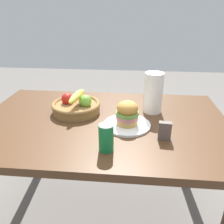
% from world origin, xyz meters
% --- Properties ---
extents(ground_plane, '(8.00, 8.00, 0.00)m').
position_xyz_m(ground_plane, '(0.00, 0.00, 0.00)').
color(ground_plane, slate).
extents(dining_table, '(1.40, 0.90, 0.75)m').
position_xyz_m(dining_table, '(0.00, 0.00, 0.65)').
color(dining_table, '#4C301C').
rests_on(dining_table, ground_plane).
extents(plate, '(0.25, 0.25, 0.01)m').
position_xyz_m(plate, '(0.14, -0.05, 0.76)').
color(plate, white).
rests_on(plate, dining_table).
extents(sandwich, '(0.12, 0.12, 0.13)m').
position_xyz_m(sandwich, '(0.14, -0.05, 0.83)').
color(sandwich, tan).
rests_on(sandwich, plate).
extents(soda_can, '(0.07, 0.07, 0.13)m').
position_xyz_m(soda_can, '(0.06, -0.29, 0.81)').
color(soda_can, '#147238').
rests_on(soda_can, dining_table).
extents(fruit_basket, '(0.29, 0.29, 0.14)m').
position_xyz_m(fruit_basket, '(-0.17, 0.09, 0.79)').
color(fruit_basket, olive).
rests_on(fruit_basket, dining_table).
extents(paper_towel_roll, '(0.11, 0.11, 0.24)m').
position_xyz_m(paper_towel_roll, '(0.28, 0.14, 0.87)').
color(paper_towel_roll, white).
rests_on(paper_towel_roll, dining_table).
extents(napkin_holder, '(0.06, 0.04, 0.09)m').
position_xyz_m(napkin_holder, '(0.32, -0.17, 0.80)').
color(napkin_holder, '#594C47').
rests_on(napkin_holder, dining_table).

